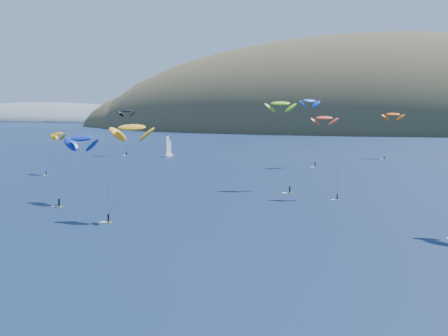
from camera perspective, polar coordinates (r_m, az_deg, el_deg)
name	(u,v)px	position (r m, az deg, el deg)	size (l,w,h in m)	color
ground	(53,302)	(83.37, -15.36, -11.72)	(2800.00, 2800.00, 0.00)	black
island	(400,140)	(630.96, 15.80, 2.48)	(730.00, 300.00, 210.00)	#3D3526
headland	(60,123)	(952.22, -14.77, 4.04)	(460.00, 250.00, 60.00)	slate
sailboat	(169,155)	(294.56, -5.09, 1.23)	(8.56, 7.44, 10.78)	white
kitesurfer_1	(58,134)	(229.20, -14.90, 3.04)	(8.43, 10.39, 16.34)	yellow
kitesurfer_2	(132,128)	(136.56, -8.43, 3.68)	(9.81, 9.39, 22.51)	yellow
kitesurfer_3	(280,104)	(184.60, 5.18, 5.89)	(10.58, 14.49, 27.40)	yellow
kitesurfer_4	(309,101)	(249.74, 7.82, 6.10)	(9.51, 9.20, 28.52)	yellow
kitesurfer_9	(324,118)	(168.01, 9.16, 4.52)	(8.59, 7.49, 23.02)	yellow
kitesurfer_10	(81,138)	(162.12, -12.90, 2.68)	(11.97, 14.20, 19.25)	yellow
kitesurfer_11	(393,114)	(295.24, 15.19, 4.76)	(9.85, 14.17, 22.62)	yellow
kitesurfer_12	(127,111)	(304.46, -8.90, 5.16)	(9.25, 7.02, 23.81)	yellow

